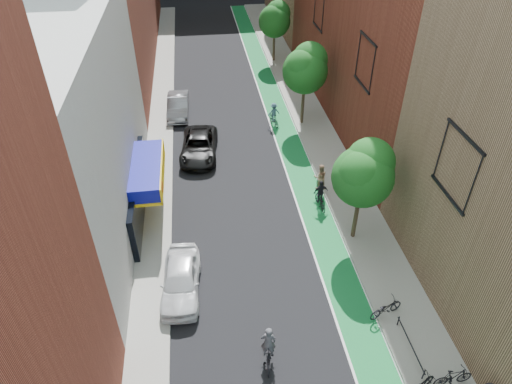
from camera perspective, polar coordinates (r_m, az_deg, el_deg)
name	(u,v)px	position (r m, az deg, el deg)	size (l,w,h in m)	color
bike_lane	(278,114)	(40.05, 2.81, 9.72)	(2.00, 68.00, 0.01)	#126633
sidewalk_left	(161,121)	(39.58, -11.75, 8.71)	(2.00, 68.00, 0.15)	gray
sidewalk_right	(307,111)	(40.52, 6.35, 9.99)	(3.00, 68.00, 0.15)	gray
building_left_white	(48,134)	(27.34, -24.55, 6.57)	(8.00, 20.00, 12.00)	silver
tree_near	(364,172)	(24.88, 13.37, 2.41)	(3.40, 3.36, 6.42)	#332619
tree_mid	(306,67)	(36.59, 6.24, 15.22)	(3.55, 3.53, 6.74)	#332619
tree_far	(275,19)	(49.68, 2.38, 20.84)	(3.30, 3.25, 6.21)	#332619
parked_car_white	(181,280)	(24.00, -9.39, -10.74)	(1.92, 4.78, 1.63)	silver
parked_car_black	(199,146)	(34.15, -7.14, 5.71)	(2.58, 5.59, 1.55)	black
parked_car_silver	(178,106)	(40.16, -9.71, 10.59)	(1.72, 4.93, 1.62)	gray
cyclist_lead	(268,351)	(21.26, 1.54, -19.22)	(0.97, 2.00, 2.20)	black
cyclist_lane_near	(320,181)	(30.20, 7.99, 1.31)	(0.92, 1.81, 2.17)	black
cyclist_lane_mid	(320,198)	(29.13, 8.06, -0.69)	(0.98, 1.70, 1.95)	black
cyclist_lane_far	(274,116)	(37.95, 2.25, 9.50)	(1.13, 1.85, 1.92)	black
parked_bike_near	(386,308)	(23.60, 15.93, -13.78)	(0.64, 1.85, 0.97)	black
parked_bike_mid	(453,377)	(22.25, 23.45, -20.46)	(0.50, 1.75, 1.05)	black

